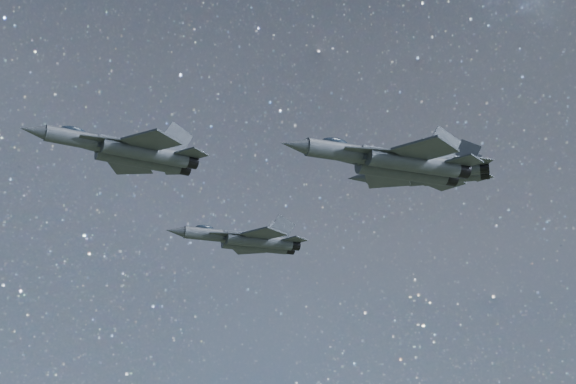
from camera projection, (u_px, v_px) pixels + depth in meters
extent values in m
cylinder|color=#30353C|center=(85.00, 140.00, 80.40)|extent=(8.04, 3.96, 1.67)
cone|color=#30353C|center=(33.00, 130.00, 78.14)|extent=(2.89, 2.20, 1.50)
ellipsoid|color=#1A2430|center=(73.00, 131.00, 80.11)|extent=(2.76, 1.83, 0.82)
cube|color=#30353C|center=(138.00, 151.00, 82.83)|extent=(8.84, 4.16, 1.39)
cylinder|color=#30353C|center=(145.00, 153.00, 81.96)|extent=(9.06, 4.28, 1.67)
cylinder|color=#30353C|center=(139.00, 160.00, 83.74)|extent=(9.06, 4.28, 1.67)
cylinder|color=black|center=(190.00, 161.00, 84.13)|extent=(1.79, 1.88, 1.54)
cylinder|color=black|center=(183.00, 168.00, 85.90)|extent=(1.79, 1.88, 1.54)
cube|color=#30353C|center=(108.00, 140.00, 80.01)|extent=(5.65, 1.79, 0.13)
cube|color=#30353C|center=(100.00, 150.00, 82.40)|extent=(5.44, 3.68, 0.13)
cube|color=#30353C|center=(152.00, 141.00, 79.82)|extent=(6.13, 6.07, 0.21)
cube|color=#30353C|center=(130.00, 165.00, 85.84)|extent=(5.08, 5.47, 0.21)
cube|color=#30353C|center=(192.00, 154.00, 82.86)|extent=(3.63, 3.62, 0.16)
cube|color=#30353C|center=(175.00, 169.00, 86.94)|extent=(2.98, 3.14, 0.16)
cube|color=#30353C|center=(176.00, 139.00, 83.80)|extent=(3.67, 0.99, 3.80)
cube|color=#30353C|center=(167.00, 148.00, 86.02)|extent=(3.50, 1.56, 3.80)
cylinder|color=#30353C|center=(214.00, 235.00, 104.67)|extent=(8.00, 2.88, 1.65)
cone|color=#30353C|center=(175.00, 231.00, 103.06)|extent=(2.75, 1.87, 1.48)
ellipsoid|color=#1A2430|center=(204.00, 228.00, 104.54)|extent=(2.67, 1.50, 0.82)
cube|color=#30353C|center=(254.00, 239.00, 106.39)|extent=(8.83, 2.95, 1.38)
cylinder|color=#30353C|center=(259.00, 241.00, 105.42)|extent=(9.05, 3.05, 1.65)
cylinder|color=#30353C|center=(255.00, 245.00, 107.29)|extent=(9.05, 3.05, 1.65)
cylinder|color=black|center=(294.00, 245.00, 106.96)|extent=(1.60, 1.73, 1.53)
cylinder|color=black|center=(289.00, 249.00, 108.83)|extent=(1.60, 1.73, 1.53)
cube|color=#30353C|center=(231.00, 234.00, 103.96)|extent=(5.54, 1.34, 0.13)
cube|color=#30353C|center=(225.00, 240.00, 106.49)|extent=(5.57, 2.99, 0.13)
cube|color=#30353C|center=(264.00, 234.00, 103.18)|extent=(6.03, 6.08, 0.21)
cube|color=#30353C|center=(248.00, 249.00, 109.55)|extent=(5.48, 5.76, 0.21)
cube|color=#30353C|center=(295.00, 240.00, 105.68)|extent=(3.56, 3.59, 0.16)
cube|color=#30353C|center=(282.00, 250.00, 109.99)|extent=(3.22, 3.34, 0.16)
cube|color=#30353C|center=(282.00, 228.00, 106.85)|extent=(3.69, 0.62, 3.77)
cube|color=#30353C|center=(276.00, 234.00, 109.19)|extent=(3.61, 1.04, 3.77)
cylinder|color=#30353C|center=(348.00, 153.00, 72.09)|extent=(8.12, 2.98, 1.68)
cone|color=#30353C|center=(294.00, 145.00, 70.42)|extent=(2.79, 1.92, 1.50)
ellipsoid|color=#1A2430|center=(335.00, 143.00, 71.95)|extent=(2.71, 1.54, 0.83)
cube|color=#30353C|center=(403.00, 161.00, 73.88)|extent=(8.96, 3.07, 1.40)
cylinder|color=#30353C|center=(413.00, 163.00, 72.90)|extent=(9.18, 3.16, 1.68)
cylinder|color=#30353C|center=(402.00, 171.00, 74.80)|extent=(9.18, 3.16, 1.68)
cylinder|color=black|center=(460.00, 170.00, 74.50)|extent=(1.64, 1.76, 1.55)
cylinder|color=black|center=(448.00, 178.00, 76.39)|extent=(1.64, 1.76, 1.55)
cube|color=#30353C|center=(374.00, 151.00, 71.39)|extent=(5.62, 1.31, 0.13)
cube|color=#30353C|center=(361.00, 163.00, 73.95)|extent=(5.65, 3.08, 0.13)
cube|color=#30353C|center=(425.00, 150.00, 70.63)|extent=(6.12, 6.17, 0.21)
cube|color=#30353C|center=(388.00, 178.00, 77.07)|extent=(5.54, 5.83, 0.21)
cube|color=#30353C|center=(464.00, 162.00, 73.20)|extent=(3.62, 3.65, 0.16)
cube|color=#30353C|center=(437.00, 180.00, 77.56)|extent=(3.25, 3.38, 0.16)
cube|color=#30353C|center=(443.00, 146.00, 74.38)|extent=(3.75, 0.64, 3.83)
cube|color=#30353C|center=(429.00, 156.00, 76.74)|extent=(3.66, 1.09, 3.83)
cylinder|color=#30353C|center=(396.00, 174.00, 91.00)|extent=(6.96, 4.23, 1.47)
cone|color=#30353C|center=(357.00, 178.00, 92.03)|extent=(2.61, 2.14, 1.32)
ellipsoid|color=#1A2430|center=(386.00, 169.00, 91.50)|extent=(2.45, 1.83, 0.73)
cube|color=#30353C|center=(440.00, 171.00, 89.88)|extent=(7.62, 4.49, 1.23)
cylinder|color=#30353C|center=(443.00, 171.00, 88.79)|extent=(7.82, 4.62, 1.47)
cylinder|color=#30353C|center=(444.00, 177.00, 90.50)|extent=(7.82, 4.62, 1.47)
cylinder|color=black|center=(483.00, 168.00, 87.80)|extent=(1.68, 1.74, 1.36)
cylinder|color=black|center=(484.00, 174.00, 89.52)|extent=(1.68, 1.74, 1.36)
cube|color=#30353C|center=(410.00, 170.00, 89.42)|extent=(4.60, 3.69, 0.11)
cube|color=#30353C|center=(413.00, 178.00, 91.74)|extent=(5.01, 2.15, 0.11)
cube|color=#30353C|center=(440.00, 162.00, 86.83)|extent=(4.08, 4.49, 0.19)
cube|color=#30353C|center=(444.00, 183.00, 92.67)|extent=(5.36, 5.23, 0.19)
cube|color=#30353C|center=(479.00, 162.00, 86.84)|extent=(2.39, 2.56, 0.14)
cube|color=#30353C|center=(480.00, 176.00, 90.79)|extent=(3.18, 3.13, 0.14)
cube|color=#30353C|center=(467.00, 153.00, 88.57)|extent=(2.93, 1.73, 3.36)
cube|color=#30353C|center=(468.00, 161.00, 90.72)|extent=(3.14, 1.25, 3.36)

